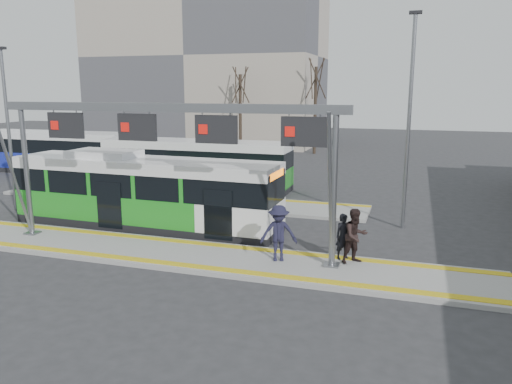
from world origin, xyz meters
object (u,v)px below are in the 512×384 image
at_px(hero_bus, 145,193).
at_px(passenger_b, 355,236).
at_px(passenger_a, 344,236).
at_px(gantry, 166,134).
at_px(passenger_c, 279,233).

bearing_deg(hero_bus, passenger_b, -12.83).
xyz_separation_m(hero_bus, passenger_a, (8.78, -2.06, -0.54)).
bearing_deg(gantry, passenger_a, 7.88).
distance_m(hero_bus, passenger_a, 9.03).
bearing_deg(passenger_a, passenger_b, -62.72).
relative_size(hero_bus, passenger_b, 6.39).
distance_m(passenger_a, passenger_c, 2.22).
bearing_deg(passenger_a, passenger_c, 172.72).
bearing_deg(passenger_c, gantry, 162.39).
bearing_deg(passenger_a, gantry, 158.16).
relative_size(gantry, passenger_c, 6.80).
bearing_deg(hero_bus, passenger_c, -21.97).
height_order(gantry, passenger_c, gantry).
bearing_deg(gantry, hero_bus, 132.54).
relative_size(passenger_a, passenger_c, 0.82).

